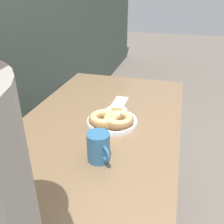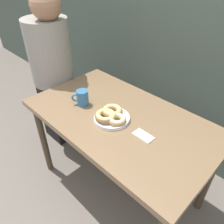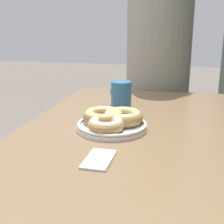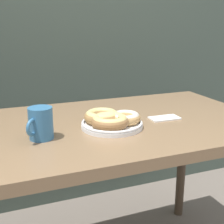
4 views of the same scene
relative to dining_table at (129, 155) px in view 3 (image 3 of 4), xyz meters
The scene contains 5 objects.
dining_table is the anchor object (origin of this frame).
donut_plate 0.13m from the dining_table, 104.33° to the right, with size 0.25×0.25×0.06m.
coffee_mug 0.32m from the dining_table, 162.95° to the right, with size 0.10×0.10×0.11m.
person_figure 0.84m from the dining_table, behind, with size 0.41×0.35×1.44m.
napkin 0.25m from the dining_table, 10.41° to the right, with size 0.12×0.07×0.01m.
Camera 3 is at (0.94, 0.55, 1.10)m, focal length 50.00 mm.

